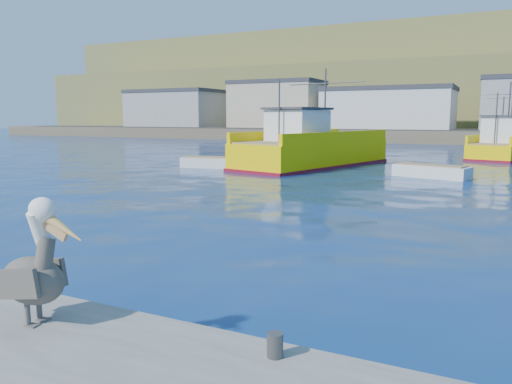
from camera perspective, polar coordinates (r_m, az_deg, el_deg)
ground at (r=10.61m, az=-5.29°, el=-9.94°), size 260.00×260.00×0.00m
dock_bollards at (r=7.48m, az=-15.31°, el=-12.99°), size 36.20×0.20×0.30m
far_shore at (r=118.02m, az=24.01°, el=10.56°), size 200.00×81.00×24.00m
trawler_yellow_a at (r=34.77m, az=6.35°, el=4.87°), size 7.67×14.10×6.78m
trawler_yellow_b at (r=45.67m, az=26.34°, el=4.66°), size 5.51×10.26×6.32m
boat_orange at (r=48.14m, az=26.71°, el=4.85°), size 4.60×8.34×6.03m
skiff_left at (r=33.59m, az=-5.04°, el=3.27°), size 4.24×1.88×0.89m
skiff_mid at (r=29.67m, az=19.39°, el=2.12°), size 4.34×2.55×0.89m
pelican at (r=7.59m, az=-23.91°, el=-8.18°), size 1.47×0.69×1.80m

